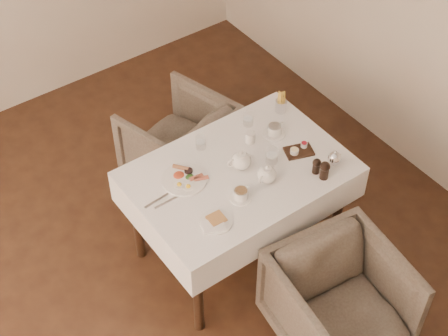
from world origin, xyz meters
TOP-DOWN VIEW (x-y plane):
  - table at (0.70, 0.24)m, footprint 1.28×0.88m
  - armchair_near at (0.79, -0.60)m, footprint 0.77×0.79m
  - armchair_far at (0.80, 1.07)m, footprint 0.81×0.83m
  - breakfast_plate at (0.40, 0.37)m, footprint 0.27×0.27m
  - side_plate at (0.35, -0.01)m, footprint 0.20×0.18m
  - teapot_centre at (0.72, 0.26)m, footprint 0.19×0.16m
  - teapot_front at (0.78, 0.08)m, footprint 0.18×0.16m
  - creamer at (0.90, 0.40)m, footprint 0.08×0.08m
  - teacup_near at (0.58, 0.06)m, footprint 0.13×0.13m
  - teacup_far at (1.07, 0.37)m, footprint 0.14×0.14m
  - glass_left at (0.63, 0.54)m, footprint 0.06×0.06m
  - glass_mid at (0.90, 0.19)m, footprint 0.09×0.09m
  - glass_right at (0.99, 0.54)m, footprint 0.07×0.07m
  - condiment_board at (1.08, 0.16)m, footprint 0.20×0.16m
  - pepper_mill_left at (1.06, -0.03)m, footprint 0.06×0.06m
  - pepper_mill_right at (1.06, -0.09)m, footprint 0.07×0.07m
  - silver_pot at (1.19, -0.05)m, footprint 0.13×0.11m
  - fries_cup at (1.24, 0.52)m, footprint 0.07×0.07m
  - cutlery_fork at (0.19, 0.33)m, footprint 0.19×0.03m
  - cutlery_knife at (0.23, 0.28)m, footprint 0.18×0.02m

SIDE VIEW (x-z plane):
  - armchair_far at x=0.80m, z-range 0.00..0.61m
  - armchair_near at x=0.79m, z-range 0.00..0.64m
  - table at x=0.70m, z-range 0.26..1.02m
  - cutlery_knife at x=0.23m, z-range 0.76..0.76m
  - cutlery_fork at x=0.19m, z-range 0.76..0.76m
  - side_plate at x=0.35m, z-range 0.75..0.77m
  - breakfast_plate at x=0.40m, z-range 0.75..0.78m
  - condiment_board at x=1.08m, z-range 0.75..0.79m
  - teacup_near at x=0.58m, z-range 0.75..0.82m
  - teacup_far at x=1.07m, z-range 0.75..0.82m
  - creamer at x=0.90m, z-range 0.76..0.83m
  - glass_left at x=0.63m, z-range 0.76..0.84m
  - glass_right at x=0.99m, z-range 0.76..0.85m
  - glass_mid at x=0.90m, z-range 0.76..0.86m
  - pepper_mill_left at x=1.06m, z-range 0.76..0.86m
  - silver_pot at x=1.19m, z-range 0.76..0.87m
  - teapot_front at x=0.78m, z-range 0.76..0.88m
  - pepper_mill_right at x=1.06m, z-range 0.76..0.88m
  - teapot_centre at x=0.72m, z-range 0.75..0.89m
  - fries_cup at x=1.24m, z-range 0.75..0.90m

